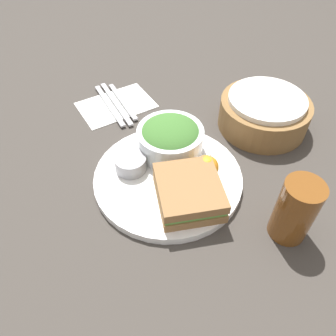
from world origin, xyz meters
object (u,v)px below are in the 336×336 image
Objects in this scene: drink_glass at (295,210)px; knife at (116,103)px; sandwich at (189,192)px; dressing_cup at (131,163)px; bread_basket at (264,112)px; fork at (109,105)px; plate at (168,178)px; salad_bowl at (170,138)px; spoon at (123,101)px.

drink_glass is 0.51m from knife.
sandwich is at bearing -139.23° from drink_glass.
bread_basket is at bearing 86.74° from dressing_cup.
sandwich is 0.83× the size of fork.
bread_basket is 0.38m from fork.
dressing_cup is 0.33m from bread_basket.
sandwich reaches higher than fork.
knife is at bearing -168.63° from drink_glass.
plate is 2.14× the size of salad_bowl.
plate is at bearing -34.78° from salad_bowl.
salad_bowl is 0.24m from fork.
dressing_cup reaches higher than fork.
plate reaches higher than fork.
bread_basket reaches higher than dressing_cup.
drink_glass is 0.72× the size of spoon.
dressing_cup is 0.37× the size of spoon.
spoon is at bearing 158.69° from dressing_cup.
spoon is (-0.36, 0.04, -0.03)m from sandwich.
spoon is (-0.23, 0.09, -0.03)m from dressing_cup.
salad_bowl is at bearing -165.98° from fork.
bread_basket reaches higher than fork.
drink_glass is 0.51m from fork.
salad_bowl is 0.73× the size of fork.
knife and spoon have the same top height.
sandwich is at bearing -17.52° from salad_bowl.
fork and knife have the same top height.
fork is at bearing -166.68° from drink_glass.
dressing_cup is 0.34× the size of fork.
spoon is (-0.23, -0.01, -0.04)m from salad_bowl.
sandwich reaches higher than dressing_cup.
salad_bowl is 0.24m from bread_basket.
salad_bowl is 1.13× the size of drink_glass.
fork is 1.11× the size of spoon.
fork is (-0.50, -0.12, -0.05)m from drink_glass.
knife is at bearing -173.95° from salad_bowl.
bread_basket is at bearing 111.02° from sandwich.
knife is (-0.29, 0.02, -0.00)m from plate.
drink_glass is 0.62× the size of knife.
dressing_cup is at bearing -85.95° from salad_bowl.
spoon is at bearing -170.61° from drink_glass.
salad_bowl is at bearing -96.21° from bread_basket.
sandwich is 1.13× the size of salad_bowl.
dressing_cup is at bearing -134.31° from plate.
fork is (-0.23, -0.04, -0.04)m from salad_bowl.
drink_glass is at bearing -163.12° from fork.
fork is at bearing 90.00° from knife.
fork is at bearing 179.98° from sandwich.
salad_bowl is 0.70× the size of knife.
drink_glass is 0.29m from bread_basket.
bread_basket reaches higher than sandwich.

